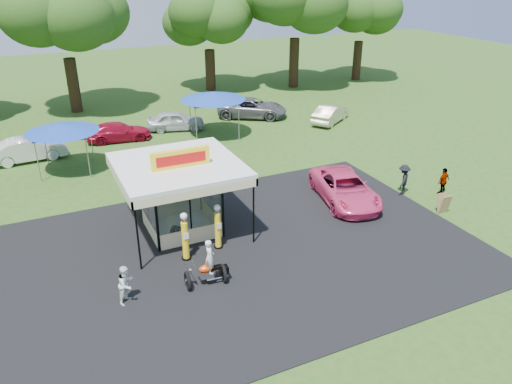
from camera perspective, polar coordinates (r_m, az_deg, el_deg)
ground at (r=20.57m, az=1.23°, el=-9.31°), size 120.00×120.00×0.00m
asphalt_apron at (r=22.07m, az=-1.08°, el=-6.62°), size 20.00×14.00×0.04m
gas_station_kiosk at (r=23.13m, az=-8.69°, el=-0.39°), size 5.40×5.40×4.18m
gas_pump_left at (r=21.11m, az=-8.10°, el=-5.18°), size 0.41×0.41×2.22m
gas_pump_right at (r=21.81m, az=-4.39°, el=-4.07°), size 0.40×0.40×2.13m
motorcycle at (r=19.63m, az=-5.46°, el=-8.50°), size 1.75×0.92×2.04m
spare_tires at (r=23.04m, az=-9.04°, el=-4.60°), size 0.85×0.77×0.69m
a_frame_sign at (r=26.70m, az=20.66°, el=-1.25°), size 0.57×0.52×1.00m
kiosk_car at (r=25.62m, az=-9.96°, el=-1.11°), size 2.82×1.13×0.96m
pink_sedan at (r=26.49m, az=10.12°, el=0.41°), size 3.55×5.75×1.49m
spectator_west at (r=19.24m, az=-14.60°, el=-10.17°), size 0.94×0.94×1.53m
spectator_east_a at (r=28.02m, az=16.49°, el=1.37°), size 1.24×1.18×1.69m
spectator_east_b at (r=28.72m, az=20.64°, el=1.16°), size 0.95×0.54×1.52m
bg_car_a at (r=34.66m, az=-24.56°, el=4.45°), size 4.62×1.93×1.48m
bg_car_b at (r=36.51m, az=-15.44°, el=6.65°), size 4.61×2.29×1.29m
bg_car_c at (r=38.00m, az=-9.17°, el=8.06°), size 4.49×2.76×1.43m
bg_car_d at (r=40.71m, az=-0.44°, el=9.59°), size 6.04×5.06×1.54m
bg_car_e at (r=39.78m, az=8.51°, el=8.84°), size 4.31×3.59×1.39m
tent_west at (r=31.47m, az=-21.30°, el=6.82°), size 4.22×4.22×2.95m
tent_east at (r=35.76m, az=-4.94°, el=10.86°), size 4.59×4.59×3.21m
oak_far_c at (r=43.76m, az=-21.29°, el=18.61°), size 10.58×10.58×12.47m
oak_far_d at (r=49.12m, az=-5.48°, el=19.30°), size 8.95×8.95×10.65m
oak_far_f at (r=54.54m, az=11.94°, el=19.59°), size 8.93×8.93×10.76m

